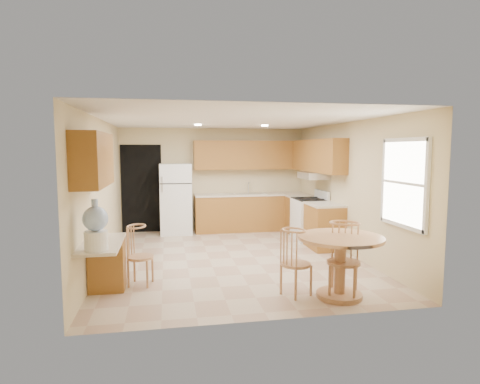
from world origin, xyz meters
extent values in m
plane|color=tan|center=(0.00, 0.00, 0.00)|extent=(5.50, 5.50, 0.00)
cube|color=white|center=(0.00, 0.00, 2.50)|extent=(4.50, 5.50, 0.02)
cube|color=#CCBA89|center=(0.00, 2.75, 1.25)|extent=(4.50, 0.02, 2.50)
cube|color=#CCBA89|center=(0.00, -2.75, 1.25)|extent=(4.50, 0.02, 2.50)
cube|color=#CCBA89|center=(-2.25, 0.00, 1.25)|extent=(0.02, 5.50, 2.50)
cube|color=#CCBA89|center=(2.25, 0.00, 1.25)|extent=(0.02, 5.50, 2.50)
cube|color=black|center=(-1.75, 2.73, 1.05)|extent=(0.90, 0.02, 2.10)
cube|color=#9C6527|center=(0.88, 2.45, 0.43)|extent=(2.75, 0.60, 0.87)
cube|color=beige|center=(0.88, 2.45, 0.89)|extent=(2.75, 0.63, 0.04)
cube|color=#9C6527|center=(1.95, 1.85, 0.43)|extent=(0.60, 0.59, 0.87)
cube|color=beige|center=(1.95, 1.85, 0.89)|extent=(0.63, 0.59, 0.04)
cube|color=#9C6527|center=(1.95, 0.40, 0.43)|extent=(0.60, 0.80, 0.87)
cube|color=beige|center=(1.95, 0.40, 0.89)|extent=(0.63, 0.80, 0.04)
cube|color=#9C6527|center=(0.88, 2.58, 1.85)|extent=(2.75, 0.33, 0.70)
cube|color=#9C6527|center=(2.08, 1.21, 1.85)|extent=(0.33, 2.42, 0.70)
cube|color=#9C6527|center=(-2.08, -1.60, 1.85)|extent=(0.33, 1.40, 0.70)
cube|color=silver|center=(0.85, 2.45, 0.91)|extent=(0.78, 0.44, 0.01)
cube|color=silver|center=(2.00, 1.18, 1.42)|extent=(0.50, 0.76, 0.14)
cube|color=#9C6527|center=(-2.00, -1.32, 0.36)|extent=(0.48, 0.42, 0.72)
cube|color=beige|center=(-2.00, -1.70, 0.75)|extent=(0.50, 1.20, 0.04)
cube|color=white|center=(2.23, -1.85, 1.50)|extent=(0.05, 1.00, 1.20)
cube|color=white|center=(2.22, -1.85, 2.12)|extent=(0.05, 1.10, 0.06)
cube|color=white|center=(2.22, -1.85, 0.88)|extent=(0.05, 1.10, 0.06)
cube|color=white|center=(2.22, -2.38, 1.50)|extent=(0.05, 0.06, 1.28)
cube|color=white|center=(2.22, -1.32, 1.50)|extent=(0.05, 0.06, 1.28)
cylinder|color=white|center=(-0.50, 1.20, 2.48)|extent=(0.14, 0.14, 0.02)
cylinder|color=white|center=(0.90, 1.20, 2.48)|extent=(0.14, 0.14, 0.02)
cube|color=white|center=(-0.95, 2.40, 0.83)|extent=(0.73, 0.68, 1.65)
cube|color=black|center=(-0.95, 2.05, 1.22)|extent=(0.71, 0.01, 0.02)
cube|color=silver|center=(-1.25, 2.04, 1.12)|extent=(0.03, 0.03, 0.18)
cube|color=silver|center=(-1.25, 2.04, 1.31)|extent=(0.03, 0.03, 0.14)
cube|color=white|center=(1.92, 1.18, 0.45)|extent=(0.65, 0.76, 0.90)
cube|color=black|center=(1.92, 1.18, 0.91)|extent=(0.64, 0.75, 0.02)
cube|color=white|center=(2.20, 1.18, 1.00)|extent=(0.06, 0.76, 0.18)
cylinder|color=tan|center=(1.11, -2.20, 0.03)|extent=(0.61, 0.61, 0.07)
cylinder|color=tan|center=(1.11, -2.20, 0.41)|extent=(0.15, 0.15, 0.75)
cylinder|color=tan|center=(1.11, -2.20, 0.82)|extent=(1.13, 1.13, 0.04)
cylinder|color=tan|center=(0.56, -2.01, 0.43)|extent=(0.40, 0.40, 0.04)
cylinder|color=tan|center=(0.42, -1.87, 0.21)|extent=(0.03, 0.03, 0.43)
cylinder|color=tan|center=(0.70, -1.87, 0.21)|extent=(0.03, 0.03, 0.43)
cylinder|color=tan|center=(0.42, -2.16, 0.21)|extent=(0.03, 0.03, 0.43)
cylinder|color=tan|center=(0.70, -2.16, 0.21)|extent=(0.03, 0.03, 0.43)
cylinder|color=tan|center=(1.16, -2.20, 0.48)|extent=(0.44, 0.44, 0.04)
cylinder|color=tan|center=(1.00, -2.04, 0.24)|extent=(0.04, 0.04, 0.48)
cylinder|color=tan|center=(1.32, -2.04, 0.24)|extent=(0.04, 0.04, 0.48)
cylinder|color=tan|center=(1.00, -2.36, 0.24)|extent=(0.04, 0.04, 0.48)
cylinder|color=tan|center=(1.32, -2.36, 0.24)|extent=(0.04, 0.04, 0.48)
cylinder|color=tan|center=(-1.55, -1.20, 0.41)|extent=(0.39, 0.39, 0.04)
cylinder|color=tan|center=(-1.69, -1.06, 0.21)|extent=(0.03, 0.03, 0.41)
cylinder|color=tan|center=(-1.41, -1.06, 0.21)|extent=(0.03, 0.03, 0.41)
cylinder|color=tan|center=(-1.69, -1.34, 0.21)|extent=(0.03, 0.03, 0.41)
cylinder|color=tan|center=(-1.41, -1.34, 0.21)|extent=(0.03, 0.03, 0.41)
cylinder|color=white|center=(-2.00, -2.12, 0.89)|extent=(0.28, 0.28, 0.24)
sphere|color=#97B5EA|center=(-2.00, -2.12, 1.16)|extent=(0.30, 0.30, 0.30)
cylinder|color=#97B5EA|center=(-2.00, -2.12, 1.35)|extent=(0.07, 0.07, 0.09)
camera|label=1|loc=(-1.15, -7.10, 1.98)|focal=30.00mm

